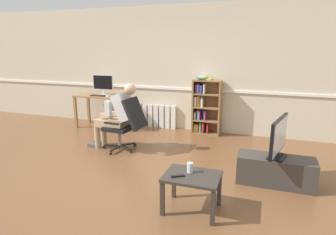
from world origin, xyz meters
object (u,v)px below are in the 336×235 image
imac_monitor (103,83)px  office_chair (126,122)px  drinking_glass (190,168)px  radiator (156,116)px  spare_remote (178,176)px  bookshelf (205,107)px  computer_mouse (108,96)px  person_seated (117,114)px  computer_desk (101,100)px  tv_screen (279,137)px  tv_stand (275,171)px  keyboard (98,96)px  coffee_table (192,181)px

imac_monitor → office_chair: 1.86m
drinking_glass → radiator: bearing=118.0°
drinking_glass → spare_remote: drinking_glass is taller
bookshelf → drinking_glass: bookshelf is taller
computer_mouse → radiator: bearing=28.3°
imac_monitor → person_seated: size_ratio=0.43×
computer_desk → tv_screen: 4.15m
tv_stand → imac_monitor: bearing=154.4°
imac_monitor → tv_stand: 4.23m
imac_monitor → spare_remote: 3.98m
computer_mouse → radiator: computer_mouse is taller
tv_stand → tv_screen: 0.48m
keyboard → coffee_table: size_ratio=0.59×
keyboard → computer_mouse: bearing=4.8°
drinking_glass → imac_monitor: bearing=135.7°
keyboard → person_seated: 1.51m
tv_screen → radiator: bearing=64.9°
spare_remote → computer_desk: bearing=13.6°
computer_desk → tv_screen: bearing=-24.4°
imac_monitor → spare_remote: size_ratio=3.50×
radiator → computer_mouse: bearing=-151.7°
computer_mouse → imac_monitor: bearing=139.6°
computer_mouse → tv_stand: (3.51, -1.59, -0.58)m
keyboard → bookshelf: bearing=10.4°
coffee_table → spare_remote: size_ratio=4.12×
person_seated → computer_desk: bearing=-133.5°
bookshelf → person_seated: (-1.28, -1.49, 0.07)m
imac_monitor → person_seated: bearing=-50.3°
tv_stand → computer_mouse: bearing=155.6°
office_chair → tv_screen: 2.55m
imac_monitor → keyboard: (-0.00, -0.22, -0.25)m
tv_stand → keyboard: bearing=157.2°
computer_mouse → coffee_table: (2.60, -2.59, -0.41)m
tv_screen → spare_remote: (-1.05, -1.08, -0.23)m
keyboard → drinking_glass: (2.80, -2.50, -0.28)m
keyboard → coffee_table: (2.84, -2.57, -0.40)m
spare_remote → office_chair: bearing=11.8°
coffee_table → keyboard: bearing=137.9°
imac_monitor → drinking_glass: imac_monitor is taller
radiator → tv_screen: bearing=-39.3°
radiator → keyboard: bearing=-155.9°
computer_mouse → tv_stand: bearing=-24.4°
computer_desk → tv_stand: size_ratio=1.14×
tv_screen → person_seated: bearing=93.5°
tv_stand → drinking_glass: drinking_glass is taller
radiator → spare_remote: 3.53m
person_seated → tv_screen: (2.68, -0.51, 0.02)m
spare_remote → imac_monitor: bearing=12.5°
coffee_table → drinking_glass: 0.15m
tv_stand → coffee_table: coffee_table is taller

